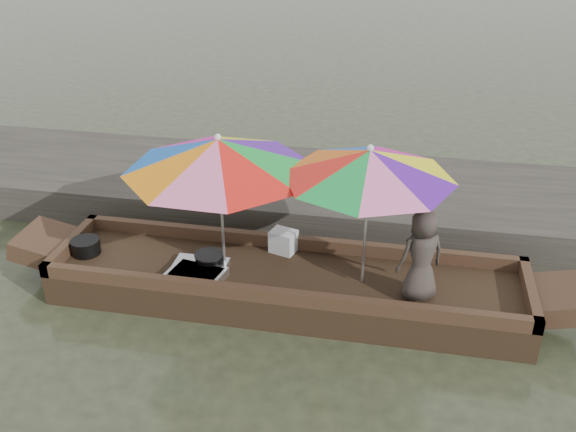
% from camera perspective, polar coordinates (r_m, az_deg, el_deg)
% --- Properties ---
extents(water, '(80.00, 80.00, 0.00)m').
position_cam_1_polar(water, '(7.20, -0.15, -7.43)').
color(water, '#2D3222').
rests_on(water, ground).
extents(dock, '(22.00, 2.20, 0.50)m').
position_cam_1_polar(dock, '(8.95, 2.60, 1.90)').
color(dock, '#2D2B26').
rests_on(dock, ground).
extents(boat_hull, '(5.16, 1.20, 0.35)m').
position_cam_1_polar(boat_hull, '(7.10, -0.16, -6.27)').
color(boat_hull, black).
rests_on(boat_hull, water).
extents(cooking_pot, '(0.33, 0.33, 0.17)m').
position_cam_1_polar(cooking_pot, '(7.67, -17.54, -2.60)').
color(cooking_pot, black).
rests_on(cooking_pot, boat_hull).
extents(tray_crayfish, '(0.66, 0.51, 0.09)m').
position_cam_1_polar(tray_crayfish, '(6.96, -8.16, -5.20)').
color(tray_crayfish, silver).
rests_on(tray_crayfish, boat_hull).
extents(tray_scallop, '(0.60, 0.42, 0.06)m').
position_cam_1_polar(tray_scallop, '(7.11, -7.86, -4.52)').
color(tray_scallop, silver).
rests_on(tray_scallop, boat_hull).
extents(charcoal_grill, '(0.31, 0.31, 0.14)m').
position_cam_1_polar(charcoal_grill, '(7.13, -7.01, -3.98)').
color(charcoal_grill, black).
rests_on(charcoal_grill, boat_hull).
extents(supply_bag, '(0.33, 0.29, 0.26)m').
position_cam_1_polar(supply_bag, '(7.33, -0.42, -2.26)').
color(supply_bag, silver).
rests_on(supply_bag, boat_hull).
extents(vendor, '(0.58, 0.51, 1.00)m').
position_cam_1_polar(vendor, '(6.49, 11.78, -3.44)').
color(vendor, '#39312C').
rests_on(vendor, boat_hull).
extents(umbrella_bow, '(2.57, 2.57, 1.55)m').
position_cam_1_polar(umbrella_bow, '(6.77, -5.95, 1.08)').
color(umbrella_bow, '#5014A5').
rests_on(umbrella_bow, boat_hull).
extents(umbrella_stern, '(1.76, 1.76, 1.55)m').
position_cam_1_polar(umbrella_stern, '(6.52, 6.96, -0.08)').
color(umbrella_stern, '#FFF414').
rests_on(umbrella_stern, boat_hull).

